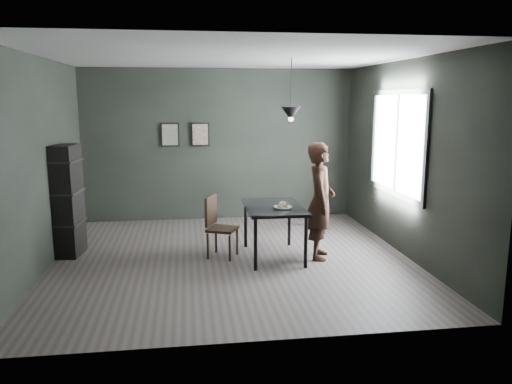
{
  "coord_description": "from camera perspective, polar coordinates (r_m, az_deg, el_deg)",
  "views": [
    {
      "loc": [
        -0.62,
        -6.81,
        2.25
      ],
      "look_at": [
        0.35,
        0.05,
        0.95
      ],
      "focal_mm": 35.0,
      "sensor_mm": 36.0,
      "label": 1
    }
  ],
  "objects": [
    {
      "name": "pendant_lamp",
      "position": [
        7.07,
        4.01,
        8.98
      ],
      "size": [
        0.28,
        0.28,
        0.86
      ],
      "color": "black",
      "rests_on": "ground"
    },
    {
      "name": "back_wall",
      "position": [
        9.37,
        -4.23,
        5.39
      ],
      "size": [
        5.0,
        0.1,
        2.8
      ],
      "primitive_type": "cube",
      "color": "black",
      "rests_on": "ground"
    },
    {
      "name": "woman",
      "position": [
        7.09,
        7.37,
        -1.02
      ],
      "size": [
        0.55,
        0.69,
        1.66
      ],
      "primitive_type": "imported",
      "rotation": [
        0.0,
        0.0,
        1.3
      ],
      "color": "black",
      "rests_on": "ground"
    },
    {
      "name": "framed_print_left",
      "position": [
        9.31,
        -9.8,
        6.47
      ],
      "size": [
        0.34,
        0.04,
        0.44
      ],
      "color": "black",
      "rests_on": "ground"
    },
    {
      "name": "cafe_table",
      "position": [
        7.1,
        2.06,
        -2.23
      ],
      "size": [
        0.8,
        1.2,
        0.75
      ],
      "color": "black",
      "rests_on": "ground"
    },
    {
      "name": "wood_chair",
      "position": [
        7.17,
        -4.46,
        -3.48
      ],
      "size": [
        0.51,
        0.51,
        0.89
      ],
      "rotation": [
        0.0,
        0.0,
        -0.43
      ],
      "color": "black",
      "rests_on": "ground"
    },
    {
      "name": "shelf_unit",
      "position": [
        7.67,
        -20.7,
        -0.94
      ],
      "size": [
        0.36,
        0.57,
        1.61
      ],
      "primitive_type": "cube",
      "rotation": [
        0.0,
        0.0,
        -0.12
      ],
      "color": "black",
      "rests_on": "ground"
    },
    {
      "name": "donut_pile",
      "position": [
        6.95,
        3.07,
        -1.53
      ],
      "size": [
        0.18,
        0.17,
        0.08
      ],
      "rotation": [
        0.0,
        0.0,
        -0.43
      ],
      "color": "#F7ECC0",
      "rests_on": "white_plate"
    },
    {
      "name": "window_assembly",
      "position": [
        7.69,
        15.77,
        5.38
      ],
      "size": [
        0.04,
        1.96,
        1.56
      ],
      "color": "white",
      "rests_on": "ground"
    },
    {
      "name": "ground",
      "position": [
        7.2,
        -2.73,
        -7.59
      ],
      "size": [
        5.0,
        5.0,
        0.0
      ],
      "primitive_type": "plane",
      "color": "#36312F",
      "rests_on": "ground"
    },
    {
      "name": "white_plate",
      "position": [
        6.95,
        3.07,
        -1.8
      ],
      "size": [
        0.23,
        0.23,
        0.01
      ],
      "primitive_type": "cylinder",
      "color": "silver",
      "rests_on": "cafe_table"
    },
    {
      "name": "ceiling",
      "position": [
        6.86,
        -2.94,
        15.2
      ],
      "size": [
        5.0,
        5.0,
        0.02
      ],
      "color": "silver",
      "rests_on": "ground"
    },
    {
      "name": "framed_print_right",
      "position": [
        9.31,
        -6.4,
        6.55
      ],
      "size": [
        0.34,
        0.04,
        0.44
      ],
      "color": "black",
      "rests_on": "ground"
    }
  ]
}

